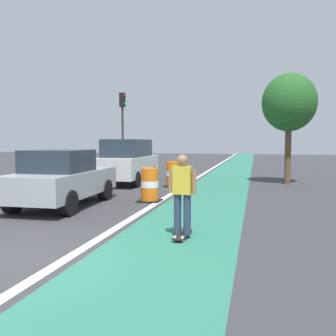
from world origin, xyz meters
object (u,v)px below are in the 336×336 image
traffic_barrel_mid (173,174)px  pedestrian_crossing (106,161)px  parked_sedan_nearest (62,179)px  street_tree_sidewalk (289,103)px  traffic_light_corner (123,118)px  traffic_barrel_front (150,185)px  parked_suv_second (128,161)px  skateboarder_on_lane (182,193)px

traffic_barrel_mid → pedestrian_crossing: (-4.42, 2.87, 0.33)m
parked_sedan_nearest → street_tree_sidewalk: street_tree_sidewalk is taller
traffic_barrel_mid → traffic_light_corner: (-5.05, 7.01, 2.97)m
pedestrian_crossing → traffic_light_corner: bearing=98.7°
traffic_barrel_mid → pedestrian_crossing: pedestrian_crossing is taller
traffic_barrel_front → street_tree_sidewalk: street_tree_sidewalk is taller
parked_sedan_nearest → traffic_barrel_mid: (2.16, 5.27, -0.30)m
traffic_barrel_front → traffic_light_corner: bearing=115.6°
street_tree_sidewalk → traffic_barrel_mid: bearing=-156.4°
parked_suv_second → traffic_barrel_front: parked_suv_second is taller
traffic_barrel_mid → pedestrian_crossing: bearing=147.0°
parked_sedan_nearest → pedestrian_crossing: bearing=105.5°
skateboarder_on_lane → parked_suv_second: 9.58m
skateboarder_on_lane → traffic_light_corner: (-7.10, 14.79, 2.59)m
skateboarder_on_lane → pedestrian_crossing: 12.46m
traffic_light_corner → street_tree_sidewalk: bearing=-26.2°
parked_suv_second → pedestrian_crossing: (-2.08, 2.14, -0.17)m
street_tree_sidewalk → parked_sedan_nearest: bearing=-133.6°
parked_sedan_nearest → pedestrian_crossing: parked_sedan_nearest is taller
parked_suv_second → parked_sedan_nearest: bearing=-88.3°
parked_suv_second → pedestrian_crossing: 2.98m
traffic_barrel_mid → pedestrian_crossing: 5.28m
traffic_barrel_front → pedestrian_crossing: bearing=124.3°
traffic_barrel_mid → traffic_light_corner: bearing=125.8°
traffic_barrel_front → street_tree_sidewalk: bearing=51.4°
skateboarder_on_lane → pedestrian_crossing: bearing=121.3°
traffic_barrel_front → skateboarder_on_lane: bearing=-64.3°
parked_sedan_nearest → skateboarder_on_lane: bearing=-30.9°
traffic_barrel_front → pedestrian_crossing: pedestrian_crossing is taller
traffic_barrel_front → street_tree_sidewalk: size_ratio=0.22×
traffic_barrel_front → traffic_light_corner: (-5.18, 10.81, 2.97)m
skateboarder_on_lane → parked_suv_second: size_ratio=0.36×
skateboarder_on_lane → street_tree_sidewalk: street_tree_sidewalk is taller
skateboarder_on_lane → parked_sedan_nearest: (-4.21, 2.51, -0.08)m
skateboarder_on_lane → street_tree_sidewalk: size_ratio=0.34×
parked_suv_second → pedestrian_crossing: parked_suv_second is taller
parked_sedan_nearest → traffic_light_corner: bearing=103.2°
traffic_barrel_front → traffic_barrel_mid: 3.81m
parked_suv_second → traffic_barrel_front: bearing=-61.4°
parked_sedan_nearest → traffic_barrel_mid: parked_sedan_nearest is taller
parked_suv_second → pedestrian_crossing: bearing=134.2°
traffic_barrel_mid → traffic_light_corner: traffic_light_corner is taller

